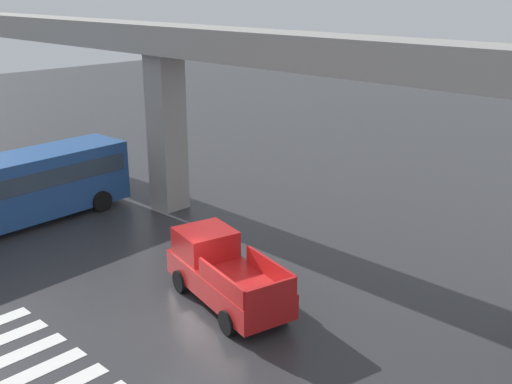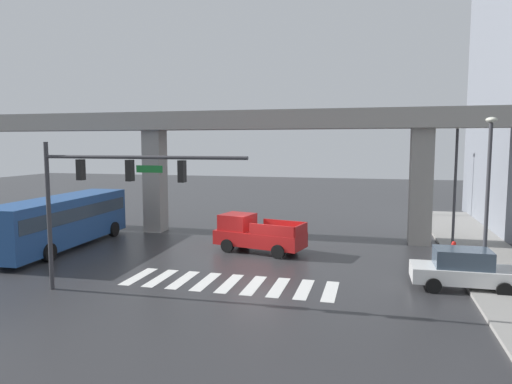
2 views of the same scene
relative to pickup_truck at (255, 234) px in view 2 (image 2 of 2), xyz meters
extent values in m
plane|color=#2D2D30|center=(0.45, -1.64, -0.99)|extent=(120.00, 120.00, 0.00)
cube|color=silver|center=(-3.95, -6.22, -0.98)|extent=(0.55, 2.80, 0.01)
cube|color=silver|center=(-2.85, -6.22, -0.98)|extent=(0.55, 2.80, 0.01)
cube|color=silver|center=(-1.75, -6.22, -0.98)|extent=(0.55, 2.80, 0.01)
cube|color=silver|center=(-0.65, -6.22, -0.98)|extent=(0.55, 2.80, 0.01)
cube|color=silver|center=(0.45, -6.22, -0.98)|extent=(0.55, 2.80, 0.01)
cube|color=silver|center=(1.55, -6.22, -0.98)|extent=(0.55, 2.80, 0.01)
cube|color=silver|center=(2.65, -6.22, -0.98)|extent=(0.55, 2.80, 0.01)
cube|color=silver|center=(3.75, -6.22, -0.98)|extent=(0.55, 2.80, 0.01)
cube|color=silver|center=(4.85, -6.22, -0.98)|extent=(0.55, 2.80, 0.01)
cube|color=gray|center=(0.45, 4.38, 6.67)|extent=(52.86, 2.07, 1.20)
cube|color=gray|center=(-8.35, 4.38, 2.54)|extent=(1.30, 1.30, 7.05)
cube|color=gray|center=(9.25, 4.38, 2.54)|extent=(1.30, 1.30, 7.05)
cube|color=gray|center=(12.39, 0.36, -0.91)|extent=(4.00, 36.00, 0.15)
cube|color=red|center=(0.29, -0.07, -0.21)|extent=(5.40, 3.01, 0.80)
cube|color=red|center=(-1.12, 0.26, 0.64)|extent=(2.05, 2.09, 0.90)
cube|color=#3F5160|center=(-1.57, 0.37, 0.64)|extent=(0.48, 1.65, 0.77)
cube|color=red|center=(1.21, -1.18, 0.49)|extent=(2.60, 0.70, 0.60)
cube|color=red|center=(1.61, 0.52, 0.49)|extent=(2.60, 0.70, 0.60)
cube|color=red|center=(2.73, -0.64, 0.49)|extent=(0.50, 1.72, 0.60)
cylinder|color=black|center=(-1.45, -0.59, -0.61)|extent=(0.80, 0.45, 0.76)
cylinder|color=black|center=(-1.04, 1.17, -0.61)|extent=(0.80, 0.45, 0.76)
cylinder|color=black|center=(1.63, -1.31, -0.61)|extent=(0.80, 0.45, 0.76)
cylinder|color=black|center=(2.04, 0.45, -0.61)|extent=(0.80, 0.45, 0.76)
cube|color=#234C8C|center=(-11.23, -1.97, 0.65)|extent=(3.00, 10.90, 2.70)
cube|color=#2D3D4C|center=(-11.23, -1.97, 1.12)|extent=(3.01, 10.37, 0.76)
cube|color=#2D3D4C|center=(-11.48, 3.38, 0.99)|extent=(2.25, 0.18, 1.49)
cylinder|color=black|center=(-12.63, 1.75, -0.51)|extent=(0.39, 0.98, 0.96)
cylinder|color=black|center=(-10.18, 1.86, -0.51)|extent=(0.39, 0.98, 0.96)
cylinder|color=black|center=(-12.31, -4.99, -0.51)|extent=(0.39, 0.98, 0.96)
cylinder|color=black|center=(-9.87, -4.88, -0.51)|extent=(0.39, 0.98, 0.96)
cube|color=silver|center=(10.29, -4.49, -0.35)|extent=(4.33, 1.84, 0.64)
cube|color=#384756|center=(10.19, -4.50, 0.35)|extent=(2.26, 1.54, 0.76)
cylinder|color=black|center=(11.60, -3.61, -0.67)|extent=(0.64, 0.25, 0.64)
cylinder|color=black|center=(11.63, -5.33, -0.67)|extent=(0.64, 0.25, 0.64)
cylinder|color=black|center=(8.94, -3.66, -0.67)|extent=(0.64, 0.25, 0.64)
cylinder|color=black|center=(8.97, -5.38, -0.67)|extent=(0.64, 0.25, 0.64)
cylinder|color=#38383D|center=(-6.59, -8.81, 2.11)|extent=(0.18, 0.18, 6.20)
cylinder|color=#38383D|center=(-2.29, -8.81, 4.61)|extent=(8.60, 0.14, 0.14)
cube|color=black|center=(-4.99, -8.81, 4.09)|extent=(0.24, 0.32, 0.84)
sphere|color=red|center=(-4.99, -8.81, 4.35)|extent=(0.17, 0.17, 0.17)
cube|color=black|center=(-2.79, -8.81, 4.09)|extent=(0.24, 0.32, 0.84)
sphere|color=red|center=(-2.79, -8.81, 4.35)|extent=(0.17, 0.17, 0.17)
cube|color=black|center=(-0.59, -8.81, 4.09)|extent=(0.24, 0.32, 0.84)
sphere|color=red|center=(-0.59, -8.81, 4.35)|extent=(0.17, 0.17, 0.17)
cube|color=#19722D|center=(-1.95, -8.81, 4.16)|extent=(1.10, 0.04, 0.28)
cylinder|color=#38383D|center=(11.19, -3.72, 2.51)|extent=(0.16, 0.16, 7.00)
ellipsoid|color=beige|center=(11.19, -3.72, 6.13)|extent=(0.44, 0.70, 0.24)
cylinder|color=#38383D|center=(11.19, 4.46, 2.51)|extent=(0.16, 0.16, 7.00)
ellipsoid|color=beige|center=(11.19, 4.46, 6.13)|extent=(0.44, 0.70, 0.24)
cylinder|color=#38383D|center=(11.19, 16.03, 2.51)|extent=(0.16, 0.16, 7.00)
ellipsoid|color=beige|center=(11.19, 16.03, 6.13)|extent=(0.44, 0.70, 0.24)
cylinder|color=red|center=(10.79, 1.52, -0.64)|extent=(0.24, 0.24, 0.70)
sphere|color=red|center=(10.79, 1.52, -0.25)|extent=(0.22, 0.22, 0.22)
camera|label=1|loc=(13.28, -12.12, 8.75)|focal=43.01mm
camera|label=2|loc=(6.49, -25.13, 5.14)|focal=32.51mm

